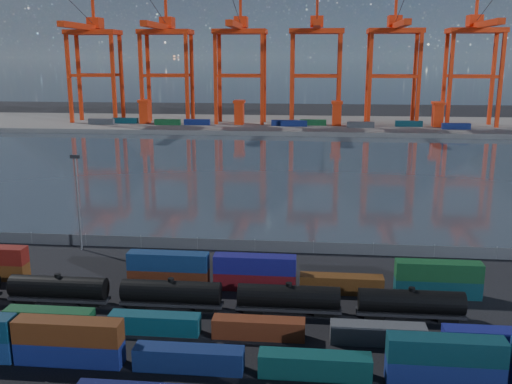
# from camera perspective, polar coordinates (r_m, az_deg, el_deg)

# --- Properties ---
(ground) EXTENTS (700.00, 700.00, 0.00)m
(ground) POSITION_cam_1_polar(r_m,az_deg,el_deg) (72.66, -2.44, -13.21)
(ground) COLOR black
(ground) RESTS_ON ground
(harbor_water) EXTENTS (700.00, 700.00, 0.00)m
(harbor_water) POSITION_cam_1_polar(r_m,az_deg,el_deg) (172.67, 2.50, 2.47)
(harbor_water) COLOR #2A333C
(harbor_water) RESTS_ON ground
(far_quay) EXTENTS (700.00, 70.00, 2.00)m
(far_quay) POSITION_cam_1_polar(r_m,az_deg,el_deg) (276.29, 3.78, 6.74)
(far_quay) COLOR #514F4C
(far_quay) RESTS_ON ground
(container_row_south) EXTENTS (139.66, 2.38, 5.07)m
(container_row_south) POSITION_cam_1_polar(r_m,az_deg,el_deg) (64.11, -11.08, -15.12)
(container_row_south) COLOR #36393B
(container_row_south) RESTS_ON ground
(container_row_mid) EXTENTS (139.84, 2.23, 2.38)m
(container_row_mid) POSITION_cam_1_polar(r_m,az_deg,el_deg) (71.59, -10.21, -12.78)
(container_row_mid) COLOR #37393B
(container_row_mid) RESTS_ON ground
(container_row_north) EXTENTS (127.34, 2.38, 5.07)m
(container_row_north) POSITION_cam_1_polar(r_m,az_deg,el_deg) (82.09, 1.13, -8.36)
(container_row_north) COLOR #0F134F
(container_row_north) RESTS_ON ground
(tanker_string) EXTENTS (91.17, 2.94, 4.20)m
(tanker_string) POSITION_cam_1_polar(r_m,az_deg,el_deg) (79.38, -13.98, -9.56)
(tanker_string) COLOR black
(tanker_string) RESTS_ON ground
(waterfront_fence) EXTENTS (160.12, 0.12, 2.20)m
(waterfront_fence) POSITION_cam_1_polar(r_m,az_deg,el_deg) (97.99, -0.12, -5.40)
(waterfront_fence) COLOR #595B5E
(waterfront_fence) RESTS_ON ground
(yard_light_mast) EXTENTS (1.60, 0.40, 16.60)m
(yard_light_mast) POSITION_cam_1_polar(r_m,az_deg,el_deg) (101.27, -17.38, -0.51)
(yard_light_mast) COLOR slate
(yard_light_mast) RESTS_ON ground
(gantry_cranes) EXTENTS (199.45, 46.94, 63.57)m
(gantry_cranes) POSITION_cam_1_polar(r_m,az_deg,el_deg) (268.26, 2.19, 14.69)
(gantry_cranes) COLOR red
(gantry_cranes) RESTS_ON ground
(quay_containers) EXTENTS (172.58, 10.99, 2.60)m
(quay_containers) POSITION_cam_1_polar(r_m,az_deg,el_deg) (262.22, 1.25, 6.92)
(quay_containers) COLOR navy
(quay_containers) RESTS_ON far_quay
(straddle_carriers) EXTENTS (140.00, 7.00, 11.10)m
(straddle_carriers) POSITION_cam_1_polar(r_m,az_deg,el_deg) (265.74, 3.18, 7.97)
(straddle_carriers) COLOR red
(straddle_carriers) RESTS_ON far_quay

